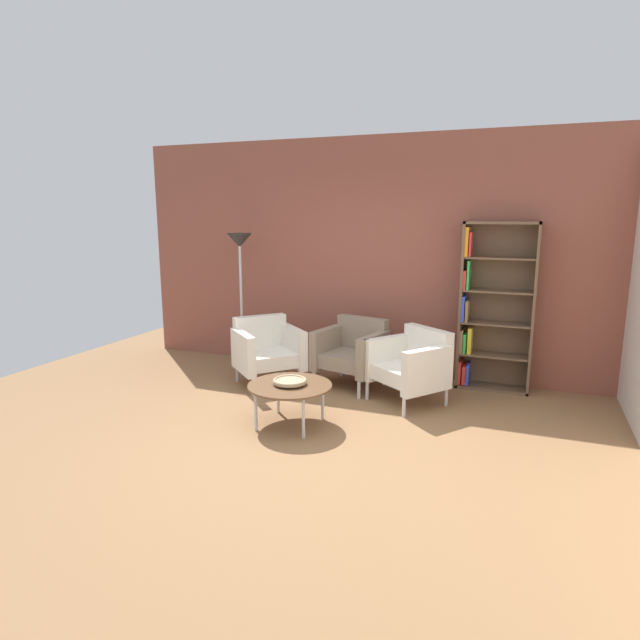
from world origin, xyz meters
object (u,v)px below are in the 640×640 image
object	(u,v)px
bookshelf_tall	(491,309)
decorative_bowl	(290,381)
armchair_corner_red	(267,349)
floor_lamp_torchiere	(240,256)
armchair_near_window	(412,364)
coffee_table_low	(290,387)
armchair_spare_guest	(353,351)

from	to	relation	value
bookshelf_tall	decorative_bowl	distance (m)	2.53
armchair_corner_red	decorative_bowl	bearing A→B (deg)	-101.02
decorative_bowl	floor_lamp_torchiere	xyz separation A→B (m)	(-1.40, 1.58, 1.01)
decorative_bowl	armchair_near_window	xyz separation A→B (m)	(0.94, 1.05, -0.02)
floor_lamp_torchiere	armchair_near_window	bearing A→B (deg)	-12.70
coffee_table_low	bookshelf_tall	bearing A→B (deg)	48.09
armchair_corner_red	armchair_spare_guest	bearing A→B (deg)	-30.23
bookshelf_tall	armchair_corner_red	bearing A→B (deg)	-161.88
coffee_table_low	floor_lamp_torchiere	bearing A→B (deg)	131.57
armchair_near_window	coffee_table_low	bearing A→B (deg)	-95.24
armchair_corner_red	coffee_table_low	bearing A→B (deg)	-101.02
bookshelf_tall	armchair_near_window	bearing A→B (deg)	-132.14
decorative_bowl	armchair_near_window	bearing A→B (deg)	48.27
floor_lamp_torchiere	decorative_bowl	bearing A→B (deg)	-48.43
decorative_bowl	armchair_spare_guest	world-z (taller)	armchair_spare_guest
coffee_table_low	armchair_spare_guest	size ratio (longest dim) A/B	0.95
armchair_spare_guest	floor_lamp_torchiere	bearing A→B (deg)	-174.87
bookshelf_tall	coffee_table_low	xyz separation A→B (m)	(-1.66, -1.85, -0.55)
armchair_corner_red	armchair_near_window	distance (m)	1.72
coffee_table_low	decorative_bowl	distance (m)	0.06
armchair_spare_guest	bookshelf_tall	bearing A→B (deg)	32.08
armchair_spare_guest	armchair_near_window	xyz separation A→B (m)	(0.75, -0.30, 0.00)
bookshelf_tall	armchair_corner_red	size ratio (longest dim) A/B	2.00
bookshelf_tall	coffee_table_low	size ratio (longest dim) A/B	2.37
floor_lamp_torchiere	armchair_corner_red	bearing A→B (deg)	-40.24
coffee_table_low	armchair_near_window	size ratio (longest dim) A/B	0.84
coffee_table_low	decorative_bowl	xyz separation A→B (m)	(0.00, 0.00, 0.06)
armchair_corner_red	floor_lamp_torchiere	size ratio (longest dim) A/B	0.55
decorative_bowl	armchair_corner_red	size ratio (longest dim) A/B	0.34
armchair_corner_red	armchair_spare_guest	size ratio (longest dim) A/B	1.13
armchair_corner_red	floor_lamp_torchiere	xyz separation A→B (m)	(-0.63, 0.53, 1.03)
decorative_bowl	armchair_near_window	distance (m)	1.41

